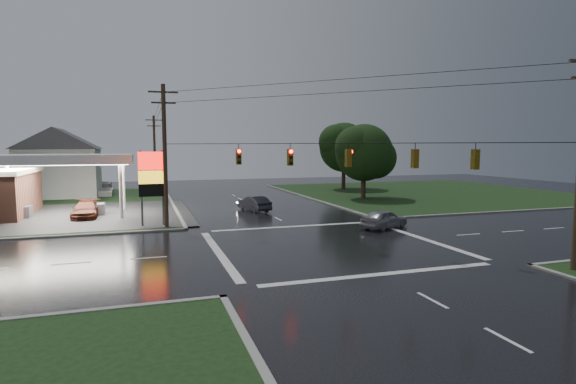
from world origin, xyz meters
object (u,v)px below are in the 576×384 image
object	(u,v)px
house_far	(66,159)
tree_ne_far	(345,147)
car_north	(254,203)
pylon_sign	(152,176)
house_near	(60,162)
car_pump	(86,210)
utility_pole_n	(155,153)
car_crossing	(384,219)
utility_pole_nw	(165,154)
tree_ne_near	(365,153)

from	to	relation	value
house_far	tree_ne_far	world-z (taller)	tree_ne_far
house_far	car_north	world-z (taller)	house_far
pylon_sign	tree_ne_far	bearing A→B (deg)	40.35
house_near	car_pump	world-z (taller)	house_near
house_near	tree_ne_far	xyz separation A→B (m)	(38.10, -2.01, 1.77)
pylon_sign	car_north	bearing A→B (deg)	31.71
utility_pole_n	tree_ne_far	distance (m)	26.96
car_north	car_pump	world-z (taller)	car_pump
house_far	car_crossing	world-z (taller)	house_far
utility_pole_n	car_crossing	distance (m)	37.71
tree_ne_far	car_pump	distance (m)	37.80
car_north	utility_pole_n	bearing A→B (deg)	-82.81
tree_ne_far	car_north	bearing A→B (deg)	-135.73
car_crossing	car_pump	bearing A→B (deg)	37.14
tree_ne_far	car_crossing	world-z (taller)	tree_ne_far
utility_pole_nw	car_pump	distance (m)	10.92
pylon_sign	house_far	distance (m)	39.21
car_north	car_crossing	size ratio (longest dim) A/B	1.02
pylon_sign	car_crossing	size ratio (longest dim) A/B	1.39
tree_ne_near	house_far	bearing A→B (deg)	144.23
car_crossing	tree_ne_far	bearing A→B (deg)	-43.47
house_far	house_near	bearing A→B (deg)	-85.24
house_far	car_pump	distance (m)	32.06
tree_ne_near	tree_ne_far	world-z (taller)	tree_ne_far
tree_ne_far	pylon_sign	bearing A→B (deg)	-139.65
utility_pole_n	car_crossing	size ratio (longest dim) A/B	2.43
house_far	car_pump	bearing A→B (deg)	-79.28
car_pump	car_north	bearing A→B (deg)	0.09
pylon_sign	utility_pole_nw	world-z (taller)	utility_pole_nw
house_near	car_north	bearing A→B (deg)	-44.07
utility_pole_nw	house_near	distance (m)	28.90
pylon_sign	house_near	bearing A→B (deg)	112.28
utility_pole_n	house_far	bearing A→B (deg)	141.23
car_north	car_crossing	bearing A→B (deg)	106.02
house_far	tree_ne_near	size ratio (longest dim) A/B	1.23
utility_pole_nw	tree_ne_near	world-z (taller)	utility_pole_nw
pylon_sign	car_crossing	bearing A→B (deg)	-20.28
pylon_sign	utility_pole_n	bearing A→B (deg)	87.92
house_near	house_far	bearing A→B (deg)	94.76
house_near	house_far	size ratio (longest dim) A/B	1.00
house_near	car_crossing	world-z (taller)	house_near
utility_pole_n	house_near	xyz separation A→B (m)	(-11.45, -2.00, -1.06)
utility_pole_nw	car_pump	bearing A→B (deg)	132.17
utility_pole_n	car_crossing	world-z (taller)	utility_pole_n
tree_ne_far	car_crossing	xyz separation A→B (m)	(-10.61, -29.79, -5.44)
utility_pole_n	tree_ne_near	distance (m)	28.55
car_crossing	utility_pole_nw	bearing A→B (deg)	47.85
car_north	car_pump	xyz separation A→B (m)	(-15.23, 0.21, 0.01)
house_near	car_pump	xyz separation A→B (m)	(4.92, -19.30, -3.67)
utility_pole_n	tree_ne_near	bearing A→B (deg)	-34.10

